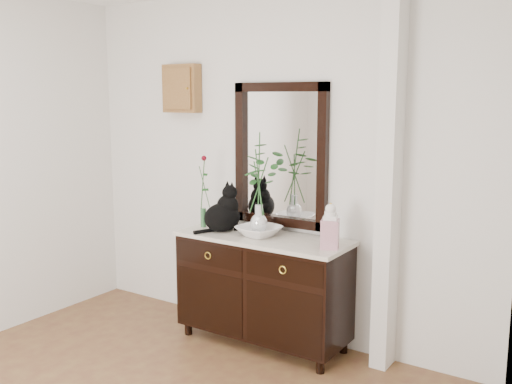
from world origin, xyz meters
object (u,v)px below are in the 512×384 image
Objects in this scene: lotus_bowl at (259,231)px; cat at (222,208)px; sideboard at (263,284)px; ginger_jar at (330,225)px.

cat is at bearing -177.36° from lotus_bowl.
ginger_jar is (0.57, -0.04, 0.54)m from sideboard.
cat is at bearing -174.16° from sideboard.
lotus_bowl is at bearing 25.96° from cat.
sideboard is at bearing 175.94° from ginger_jar.
ginger_jar is at bearing -4.06° from sideboard.
lotus_bowl is at bearing 178.15° from ginger_jar.
ginger_jar is (0.93, -0.00, -0.02)m from cat.
cat is 0.93m from ginger_jar.
cat reaches higher than sideboard.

